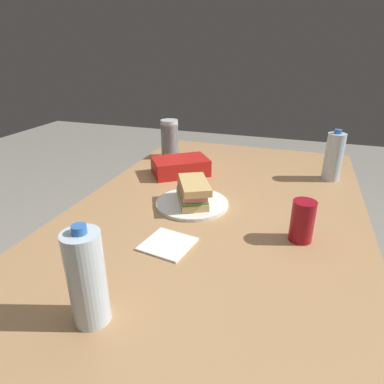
{
  "coord_description": "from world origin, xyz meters",
  "views": [
    {
      "loc": [
        0.96,
        0.24,
        1.27
      ],
      "look_at": [
        -0.03,
        -0.09,
        0.81
      ],
      "focal_mm": 31.04,
      "sensor_mm": 36.0,
      "label": 1
    }
  ],
  "objects_px": {
    "chip_bag": "(180,166)",
    "water_bottle_spare": "(87,278)",
    "plastic_cup_stack": "(170,139)",
    "paper_plate": "(192,203)",
    "sandwich": "(193,192)",
    "water_bottle_tall": "(334,157)",
    "soda_can_red": "(302,221)",
    "dining_table": "(215,235)"
  },
  "relations": [
    {
      "from": "plastic_cup_stack",
      "to": "water_bottle_tall",
      "type": "bearing_deg",
      "value": 84.95
    },
    {
      "from": "sandwich",
      "to": "plastic_cup_stack",
      "type": "bearing_deg",
      "value": -150.01
    },
    {
      "from": "paper_plate",
      "to": "plastic_cup_stack",
      "type": "relative_size",
      "value": 1.37
    },
    {
      "from": "sandwich",
      "to": "water_bottle_tall",
      "type": "relative_size",
      "value": 0.96
    },
    {
      "from": "dining_table",
      "to": "sandwich",
      "type": "relative_size",
      "value": 8.14
    },
    {
      "from": "paper_plate",
      "to": "soda_can_red",
      "type": "xyz_separation_m",
      "value": [
        0.12,
        0.37,
        0.06
      ]
    },
    {
      "from": "chip_bag",
      "to": "water_bottle_spare",
      "type": "xyz_separation_m",
      "value": [
        0.84,
        0.12,
        0.07
      ]
    },
    {
      "from": "dining_table",
      "to": "sandwich",
      "type": "xyz_separation_m",
      "value": [
        -0.02,
        -0.09,
        0.14
      ]
    },
    {
      "from": "paper_plate",
      "to": "chip_bag",
      "type": "height_order",
      "value": "chip_bag"
    },
    {
      "from": "paper_plate",
      "to": "water_bottle_tall",
      "type": "height_order",
      "value": "water_bottle_tall"
    },
    {
      "from": "water_bottle_tall",
      "to": "water_bottle_spare",
      "type": "bearing_deg",
      "value": -26.82
    },
    {
      "from": "plastic_cup_stack",
      "to": "paper_plate",
      "type": "bearing_deg",
      "value": 29.81
    },
    {
      "from": "paper_plate",
      "to": "soda_can_red",
      "type": "bearing_deg",
      "value": 72.45
    },
    {
      "from": "chip_bag",
      "to": "water_bottle_spare",
      "type": "height_order",
      "value": "water_bottle_spare"
    },
    {
      "from": "dining_table",
      "to": "water_bottle_tall",
      "type": "distance_m",
      "value": 0.61
    },
    {
      "from": "sandwich",
      "to": "water_bottle_spare",
      "type": "bearing_deg",
      "value": -2.99
    },
    {
      "from": "water_bottle_tall",
      "to": "water_bottle_spare",
      "type": "xyz_separation_m",
      "value": [
        0.98,
        -0.49,
        0.0
      ]
    },
    {
      "from": "paper_plate",
      "to": "sandwich",
      "type": "bearing_deg",
      "value": 53.72
    },
    {
      "from": "paper_plate",
      "to": "chip_bag",
      "type": "distance_m",
      "value": 0.31
    },
    {
      "from": "dining_table",
      "to": "plastic_cup_stack",
      "type": "bearing_deg",
      "value": -144.0
    },
    {
      "from": "soda_can_red",
      "to": "water_bottle_tall",
      "type": "xyz_separation_m",
      "value": [
        -0.53,
        0.1,
        0.04
      ]
    },
    {
      "from": "paper_plate",
      "to": "soda_can_red",
      "type": "height_order",
      "value": "soda_can_red"
    },
    {
      "from": "sandwich",
      "to": "water_bottle_tall",
      "type": "distance_m",
      "value": 0.63
    },
    {
      "from": "chip_bag",
      "to": "paper_plate",
      "type": "bearing_deg",
      "value": 81.84
    },
    {
      "from": "chip_bag",
      "to": "water_bottle_spare",
      "type": "bearing_deg",
      "value": 62.16
    },
    {
      "from": "soda_can_red",
      "to": "water_bottle_spare",
      "type": "relative_size",
      "value": 0.56
    },
    {
      "from": "soda_can_red",
      "to": "plastic_cup_stack",
      "type": "bearing_deg",
      "value": -132.91
    },
    {
      "from": "sandwich",
      "to": "paper_plate",
      "type": "bearing_deg",
      "value": -126.28
    },
    {
      "from": "chip_bag",
      "to": "dining_table",
      "type": "bearing_deg",
      "value": 92.37
    },
    {
      "from": "sandwich",
      "to": "chip_bag",
      "type": "distance_m",
      "value": 0.31
    },
    {
      "from": "dining_table",
      "to": "water_bottle_spare",
      "type": "distance_m",
      "value": 0.58
    },
    {
      "from": "dining_table",
      "to": "water_bottle_tall",
      "type": "bearing_deg",
      "value": 139.45
    },
    {
      "from": "soda_can_red",
      "to": "dining_table",
      "type": "bearing_deg",
      "value": -108.23
    },
    {
      "from": "water_bottle_spare",
      "to": "paper_plate",
      "type": "bearing_deg",
      "value": 177.37
    },
    {
      "from": "soda_can_red",
      "to": "paper_plate",
      "type": "bearing_deg",
      "value": -107.55
    },
    {
      "from": "water_bottle_spare",
      "to": "sandwich",
      "type": "bearing_deg",
      "value": 177.01
    },
    {
      "from": "chip_bag",
      "to": "water_bottle_spare",
      "type": "relative_size",
      "value": 1.05
    },
    {
      "from": "plastic_cup_stack",
      "to": "chip_bag",
      "type": "bearing_deg",
      "value": 32.51
    },
    {
      "from": "paper_plate",
      "to": "sandwich",
      "type": "height_order",
      "value": "sandwich"
    },
    {
      "from": "dining_table",
      "to": "soda_can_red",
      "type": "bearing_deg",
      "value": 71.77
    },
    {
      "from": "sandwich",
      "to": "soda_can_red",
      "type": "xyz_separation_m",
      "value": [
        0.11,
        0.36,
        0.01
      ]
    },
    {
      "from": "water_bottle_tall",
      "to": "water_bottle_spare",
      "type": "distance_m",
      "value": 1.1
    }
  ]
}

